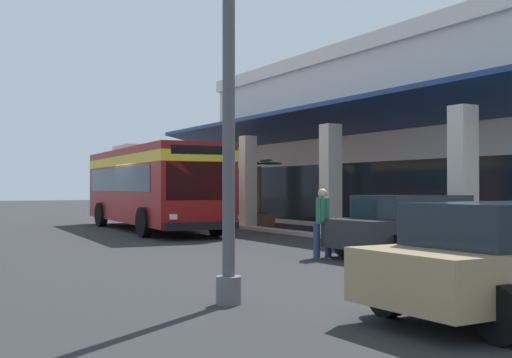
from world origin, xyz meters
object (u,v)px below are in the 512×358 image
object	(u,v)px
potted_palm	(259,211)
lot_light_pole	(229,44)
transit_bus	(151,182)
pedestrian	(322,219)
parked_sedan_charcoal	(416,225)

from	to	relation	value
potted_palm	lot_light_pole	bearing A→B (deg)	-30.29
transit_bus	lot_light_pole	size ratio (longest dim) A/B	1.65
pedestrian	lot_light_pole	distance (m)	7.13
parked_sedan_charcoal	transit_bus	bearing A→B (deg)	-170.20
lot_light_pole	potted_palm	bearing A→B (deg)	149.71
potted_palm	lot_light_pole	xyz separation A→B (m)	(15.97, -9.33, 3.06)
pedestrian	transit_bus	bearing A→B (deg)	-179.53
transit_bus	pedestrian	size ratio (longest dim) A/B	6.97
parked_sedan_charcoal	lot_light_pole	world-z (taller)	lot_light_pole
pedestrian	lot_light_pole	size ratio (longest dim) A/B	0.24
pedestrian	potted_palm	world-z (taller)	potted_palm
transit_bus	pedestrian	distance (m)	11.62
parked_sedan_charcoal	lot_light_pole	distance (m)	8.25
parked_sedan_charcoal	potted_palm	distance (m)	12.60
potted_palm	lot_light_pole	world-z (taller)	lot_light_pole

